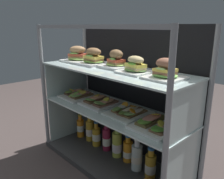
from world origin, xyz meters
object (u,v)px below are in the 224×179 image
plated_roll_sandwich_left_of_center (93,58)px  juice_bottle_front_second (117,144)px  juice_bottle_near_post (128,151)px  juice_bottle_front_right_end (150,165)px  open_sandwich_tray_near_right_corner (78,94)px  juice_bottle_tucked_behind (96,136)px  juice_bottle_back_right (107,139)px  juice_bottle_front_left_end (80,127)px  open_sandwich_tray_far_left (128,112)px  juice_bottle_back_left (90,130)px  plated_roll_sandwich_near_right_corner (78,56)px  plated_roll_sandwich_center (135,67)px  plated_roll_sandwich_far_right (116,61)px  open_sandwich_tray_mid_right (156,124)px  open_sandwich_tray_near_left_corner (100,102)px  juice_bottle_front_fourth (137,157)px  plated_roll_sandwich_far_left (165,71)px

plated_roll_sandwich_left_of_center → juice_bottle_front_second: (0.20, 0.04, -0.62)m
juice_bottle_near_post → juice_bottle_front_right_end: juice_bottle_front_right_end is taller
open_sandwich_tray_near_right_corner → juice_bottle_tucked_behind: bearing=18.0°
juice_bottle_near_post → juice_bottle_back_right: bearing=-177.9°
juice_bottle_front_left_end → open_sandwich_tray_far_left: bearing=-3.5°
juice_bottle_back_left → juice_bottle_tucked_behind: 0.11m
plated_roll_sandwich_near_right_corner → juice_bottle_back_right: size_ratio=0.88×
plated_roll_sandwich_center → plated_roll_sandwich_far_right: bearing=168.6°
open_sandwich_tray_mid_right → juice_bottle_tucked_behind: bearing=173.4°
juice_bottle_front_second → open_sandwich_tray_near_right_corner: bearing=-171.2°
plated_roll_sandwich_near_right_corner → plated_roll_sandwich_left_of_center: same height
open_sandwich_tray_near_left_corner → juice_bottle_front_fourth: bearing=5.5°
juice_bottle_back_right → open_sandwich_tray_near_right_corner: bearing=-166.6°
juice_bottle_back_left → juice_bottle_front_fourth: bearing=-2.7°
open_sandwich_tray_far_left → juice_bottle_front_fourth: 0.32m
open_sandwich_tray_mid_right → juice_bottle_front_second: bearing=168.4°
juice_bottle_front_fourth → open_sandwich_tray_near_left_corner: bearing=-174.5°
juice_bottle_back_left → juice_bottle_near_post: (0.43, 0.00, -0.01)m
plated_roll_sandwich_far_right → juice_bottle_front_second: plated_roll_sandwich_far_right is taller
plated_roll_sandwich_center → juice_bottle_front_fourth: plated_roll_sandwich_center is taller
juice_bottle_front_left_end → juice_bottle_tucked_behind: 0.22m
plated_roll_sandwich_center → juice_bottle_front_left_end: size_ratio=0.90×
plated_roll_sandwich_far_left → plated_roll_sandwich_near_right_corner: bearing=178.3°
open_sandwich_tray_mid_right → juice_bottle_tucked_behind: open_sandwich_tray_mid_right is taller
plated_roll_sandwich_left_of_center → open_sandwich_tray_far_left: plated_roll_sandwich_left_of_center is taller
plated_roll_sandwich_left_of_center → plated_roll_sandwich_far_right: size_ratio=1.05×
plated_roll_sandwich_left_of_center → open_sandwich_tray_mid_right: bearing=-3.8°
plated_roll_sandwich_far_left → juice_bottle_front_right_end: 0.64m
plated_roll_sandwich_near_right_corner → juice_bottle_near_post: bearing=5.8°
juice_bottle_back_right → juice_bottle_front_fourth: size_ratio=1.03×
open_sandwich_tray_near_left_corner → juice_bottle_near_post: 0.40m
open_sandwich_tray_near_right_corner → juice_bottle_near_post: 0.59m
plated_roll_sandwich_far_left → juice_bottle_near_post: size_ratio=0.93×
juice_bottle_front_left_end → juice_bottle_front_second: 0.44m
juice_bottle_back_left → plated_roll_sandwich_far_right: bearing=-3.5°
plated_roll_sandwich_left_of_center → plated_roll_sandwich_far_left: plated_roll_sandwich_left_of_center is taller
juice_bottle_tucked_behind → open_sandwich_tray_mid_right: bearing=-6.6°
juice_bottle_front_right_end → open_sandwich_tray_far_left: bearing=-169.2°
plated_roll_sandwich_far_left → juice_bottle_front_second: 0.74m
plated_roll_sandwich_center → plated_roll_sandwich_far_left: (0.21, -0.01, 0.00)m
open_sandwich_tray_far_left → plated_roll_sandwich_far_right: bearing=167.2°
plated_roll_sandwich_center → open_sandwich_tray_near_right_corner: (-0.58, -0.01, -0.30)m
open_sandwich_tray_near_left_corner → juice_bottle_front_second: (0.12, 0.05, -0.31)m
juice_bottle_tucked_behind → open_sandwich_tray_far_left: bearing=-5.6°
juice_bottle_front_second → juice_bottle_front_right_end: juice_bottle_front_second is taller
open_sandwich_tray_near_right_corner → juice_bottle_front_left_end: size_ratio=1.30×
plated_roll_sandwich_left_of_center → plated_roll_sandwich_near_right_corner: bearing=179.4°
plated_roll_sandwich_far_left → juice_bottle_tucked_behind: (-0.64, 0.05, -0.63)m
juice_bottle_front_right_end → juice_bottle_front_left_end: bearing=179.8°
open_sandwich_tray_near_left_corner → juice_bottle_front_right_end: bearing=4.8°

